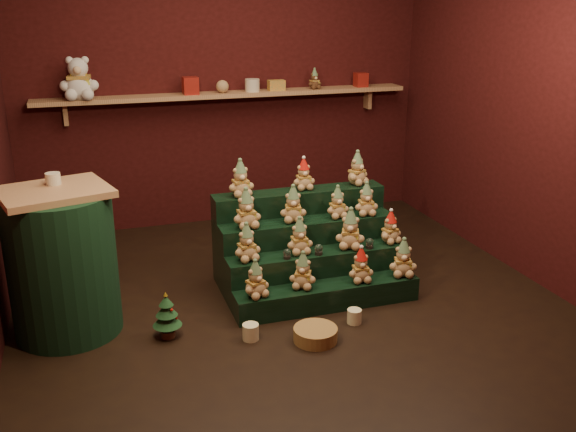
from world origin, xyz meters
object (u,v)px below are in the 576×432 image
object	(u,v)px
snow_globe_b	(319,249)
mug_right	(354,316)
snow_globe_c	(370,243)
side_table	(63,263)
riser_tier_front	(327,296)
mini_christmas_tree	(167,315)
white_bear	(78,73)
brown_bear	(314,79)
wicker_basket	(315,334)
mug_left	(251,332)
snow_globe_a	(287,254)

from	to	relation	value
snow_globe_b	mug_right	world-z (taller)	snow_globe_b
snow_globe_c	side_table	world-z (taller)	side_table
riser_tier_front	snow_globe_c	distance (m)	0.53
side_table	mini_christmas_tree	size ratio (longest dim) A/B	3.05
mug_right	mini_christmas_tree	bearing A→B (deg)	170.69
snow_globe_b	mini_christmas_tree	world-z (taller)	snow_globe_b
snow_globe_b	snow_globe_c	size ratio (longest dim) A/B	0.99
white_bear	snow_globe_b	bearing A→B (deg)	-43.80
riser_tier_front	snow_globe_c	bearing A→B (deg)	21.70
mug_right	brown_bear	size ratio (longest dim) A/B	0.53
brown_bear	wicker_basket	bearing A→B (deg)	-118.41
riser_tier_front	mug_left	bearing A→B (deg)	-156.77
snow_globe_a	brown_bear	distance (m)	2.32
riser_tier_front	mug_left	world-z (taller)	riser_tier_front
white_bear	brown_bear	size ratio (longest dim) A/B	2.41
side_table	brown_bear	bearing A→B (deg)	21.30
mug_left	brown_bear	xyz separation A→B (m)	(1.30, 2.33, 1.36)
snow_globe_c	side_table	xyz separation A→B (m)	(-2.22, 0.07, 0.10)
snow_globe_b	mug_left	size ratio (longest dim) A/B	0.74
mug_left	mug_right	distance (m)	0.76
snow_globe_a	snow_globe_b	bearing A→B (deg)	0.00
brown_bear	side_table	bearing A→B (deg)	-152.13
snow_globe_c	wicker_basket	xyz separation A→B (m)	(-0.66, -0.59, -0.36)
mug_left	snow_globe_b	bearing A→B (deg)	34.40
mug_left	brown_bear	size ratio (longest dim) A/B	0.57
wicker_basket	mug_right	bearing A→B (deg)	23.00
snow_globe_a	snow_globe_c	distance (m)	0.66
snow_globe_b	white_bear	distance (m)	2.71
snow_globe_c	snow_globe_a	bearing A→B (deg)	180.00
mug_right	wicker_basket	world-z (taller)	mug_right
side_table	white_bear	distance (m)	2.11
mini_christmas_tree	mug_right	xyz separation A→B (m)	(1.28, -0.21, -0.11)
wicker_basket	snow_globe_c	bearing A→B (deg)	42.16
mini_christmas_tree	mug_left	size ratio (longest dim) A/B	3.02
snow_globe_b	side_table	bearing A→B (deg)	177.89
snow_globe_b	mug_left	bearing A→B (deg)	-145.60
wicker_basket	white_bear	distance (m)	3.19
mini_christmas_tree	wicker_basket	world-z (taller)	mini_christmas_tree
snow_globe_a	riser_tier_front	bearing A→B (deg)	-31.34
snow_globe_c	white_bear	bearing A→B (deg)	136.51
side_table	white_bear	size ratio (longest dim) A/B	2.17
brown_bear	mug_right	bearing A→B (deg)	-111.77
riser_tier_front	snow_globe_c	world-z (taller)	snow_globe_c
mug_left	wicker_basket	xyz separation A→B (m)	(0.41, -0.15, -0.01)
white_bear	side_table	bearing A→B (deg)	-90.87
mini_christmas_tree	white_bear	xyz separation A→B (m)	(-0.40, 2.12, 1.39)
riser_tier_front	snow_globe_b	size ratio (longest dim) A/B	17.05
side_table	brown_bear	distance (m)	3.19
riser_tier_front	side_table	size ratio (longest dim) A/B	1.37
snow_globe_b	side_table	size ratio (longest dim) A/B	0.08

